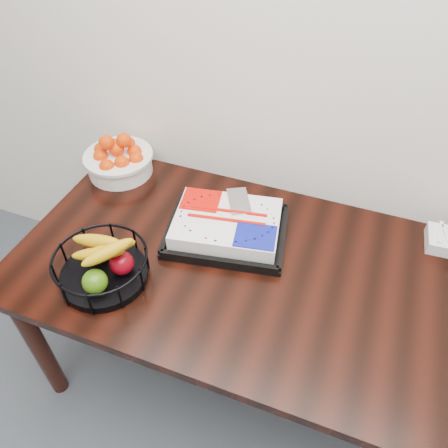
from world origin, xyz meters
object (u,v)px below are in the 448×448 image
(cake_tray, at_px, (227,226))
(fruit_basket, at_px, (101,265))
(table, at_px, (266,287))
(tangerine_bowl, at_px, (118,157))

(cake_tray, height_order, fruit_basket, fruit_basket)
(table, distance_m, cake_tray, 0.26)
(tangerine_bowl, bearing_deg, table, -22.46)
(cake_tray, xyz_separation_m, fruit_basket, (-0.32, -0.35, 0.03))
(cake_tray, distance_m, fruit_basket, 0.47)
(cake_tray, relative_size, fruit_basket, 1.56)
(table, distance_m, tangerine_bowl, 0.85)
(tangerine_bowl, bearing_deg, fruit_basket, -64.74)
(cake_tray, distance_m, tangerine_bowl, 0.61)
(table, distance_m, fruit_basket, 0.58)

